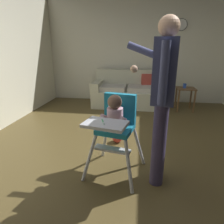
% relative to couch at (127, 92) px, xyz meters
% --- Properties ---
extents(ground, '(6.15, 7.53, 0.10)m').
position_rel_couch_xyz_m(ground, '(0.17, -2.48, -0.38)').
color(ground, brown).
extents(wall_far, '(5.35, 0.06, 2.74)m').
position_rel_couch_xyz_m(wall_far, '(0.17, 0.52, 1.04)').
color(wall_far, silver).
rests_on(wall_far, ground).
extents(couch, '(1.65, 0.86, 0.86)m').
position_rel_couch_xyz_m(couch, '(0.00, 0.00, 0.00)').
color(couch, beige).
rests_on(couch, ground).
extents(high_chair, '(0.72, 0.81, 0.94)m').
position_rel_couch_xyz_m(high_chair, '(0.06, -2.83, 0.31)').
color(high_chair, silver).
rests_on(high_chair, ground).
extents(adult_standing, '(0.51, 0.55, 1.66)m').
position_rel_couch_xyz_m(adult_standing, '(0.52, -2.90, 0.61)').
color(adult_standing, '#42395E').
rests_on(adult_standing, ground).
extents(toy_ball, '(0.15, 0.15, 0.15)m').
position_rel_couch_xyz_m(toy_ball, '(-0.00, -2.08, -0.26)').
color(toy_ball, '#D13D33').
rests_on(toy_ball, ground).
extents(side_table, '(0.40, 0.40, 0.52)m').
position_rel_couch_xyz_m(side_table, '(1.34, -0.24, 0.05)').
color(side_table, brown).
rests_on(side_table, ground).
extents(sippy_cup, '(0.07, 0.07, 0.10)m').
position_rel_couch_xyz_m(sippy_cup, '(1.30, -0.24, 0.24)').
color(sippy_cup, '#284CB7').
rests_on(sippy_cup, side_table).
extents(wall_clock, '(0.28, 0.04, 0.28)m').
position_rel_couch_xyz_m(wall_clock, '(1.22, 0.48, 1.57)').
color(wall_clock, white).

